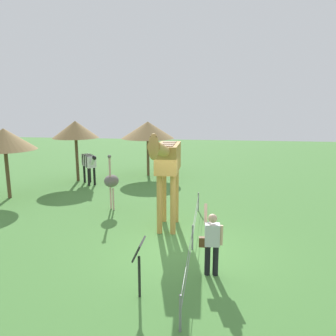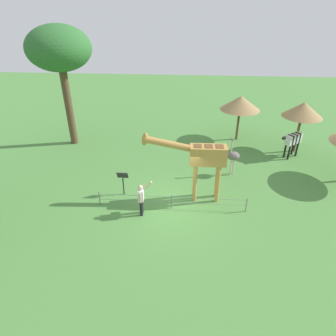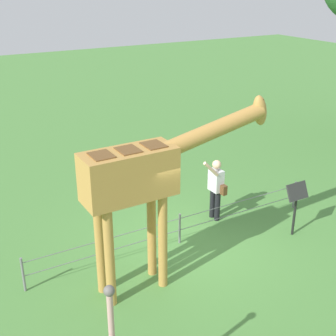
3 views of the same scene
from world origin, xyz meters
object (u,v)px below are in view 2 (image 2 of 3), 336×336
(giraffe, at_px, (200,157))
(zebra, at_px, (292,140))
(shade_hut_near, at_px, (241,103))
(shade_hut_far, at_px, (303,110))
(tree_east, at_px, (59,50))
(visitor, at_px, (141,198))
(info_sign, at_px, (123,178))
(ostrich, at_px, (233,156))

(giraffe, height_order, zebra, giraffe)
(shade_hut_near, bearing_deg, zebra, 138.74)
(shade_hut_far, bearing_deg, shade_hut_near, -25.74)
(giraffe, height_order, tree_east, tree_east)
(visitor, relative_size, tree_east, 0.22)
(zebra, relative_size, info_sign, 1.26)
(ostrich, distance_m, info_sign, 6.24)
(visitor, distance_m, info_sign, 1.93)
(shade_hut_near, xyz_separation_m, info_sign, (6.67, 7.57, -1.71))
(shade_hut_far, bearing_deg, info_sign, 29.73)
(ostrich, xyz_separation_m, tree_east, (10.53, -3.62, 4.96))
(shade_hut_near, height_order, tree_east, tree_east)
(shade_hut_near, height_order, shade_hut_far, shade_hut_far)
(zebra, xyz_separation_m, ostrich, (3.93, 2.48, 0.01))
(shade_hut_far, relative_size, tree_east, 0.43)
(giraffe, distance_m, info_sign, 4.04)
(giraffe, distance_m, tree_east, 11.23)
(zebra, bearing_deg, giraffe, 40.38)
(zebra, bearing_deg, visitor, 37.28)
(visitor, height_order, shade_hut_far, shade_hut_far)
(shade_hut_far, distance_m, info_sign, 11.94)
(visitor, xyz_separation_m, tree_east, (5.97, -7.61, 5.23))
(ostrich, height_order, tree_east, tree_east)
(zebra, distance_m, shade_hut_far, 1.99)
(tree_east, bearing_deg, ostrich, 161.02)
(giraffe, bearing_deg, shade_hut_far, -137.47)
(shade_hut_far, bearing_deg, ostrich, 37.02)
(giraffe, height_order, ostrich, giraffe)
(ostrich, height_order, shade_hut_near, shade_hut_near)
(shade_hut_near, xyz_separation_m, shade_hut_far, (-3.57, 1.72, 0.17))
(giraffe, distance_m, visitor, 3.33)
(ostrich, height_order, info_sign, ostrich)
(visitor, bearing_deg, shade_hut_near, -121.12)
(zebra, relative_size, shade_hut_far, 0.50)
(visitor, distance_m, tree_east, 10.99)
(shade_hut_far, relative_size, info_sign, 2.51)
(visitor, height_order, shade_hut_near, shade_hut_near)
(shade_hut_far, xyz_separation_m, tree_east, (15.03, -0.23, 3.30))
(tree_east, bearing_deg, zebra, 175.49)
(giraffe, distance_m, shade_hut_near, 8.15)
(zebra, height_order, shade_hut_near, shade_hut_near)
(ostrich, xyz_separation_m, shade_hut_far, (-4.50, -3.40, 1.66))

